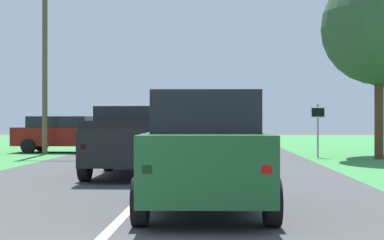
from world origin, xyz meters
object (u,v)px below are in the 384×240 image
(pickup_truck_lead, at_px, (134,140))
(crossing_suv_far, at_px, (64,133))
(keep_moving_sign, at_px, (318,123))
(extra_tree_1, at_px, (379,28))
(red_suv_near, at_px, (205,150))
(traffic_light, at_px, (87,29))
(utility_pole_right, at_px, (378,52))

(pickup_truck_lead, xyz_separation_m, crossing_suv_far, (-5.07, 11.51, -0.07))
(keep_moving_sign, height_order, extra_tree_1, extra_tree_1)
(keep_moving_sign, bearing_deg, pickup_truck_lead, -128.10)
(crossing_suv_far, xyz_separation_m, extra_tree_1, (13.91, -4.14, 4.35))
(red_suv_near, distance_m, traffic_light, 17.64)
(traffic_light, bearing_deg, red_suv_near, -70.38)
(red_suv_near, distance_m, pickup_truck_lead, 6.47)
(pickup_truck_lead, xyz_separation_m, keep_moving_sign, (6.58, 8.39, 0.44))
(pickup_truck_lead, height_order, keep_moving_sign, keep_moving_sign)
(extra_tree_1, bearing_deg, traffic_light, 168.42)
(pickup_truck_lead, distance_m, utility_pole_right, 12.76)
(traffic_light, bearing_deg, pickup_truck_lead, -70.11)
(traffic_light, height_order, crossing_suv_far, traffic_light)
(red_suv_near, height_order, extra_tree_1, extra_tree_1)
(pickup_truck_lead, xyz_separation_m, extra_tree_1, (8.83, 7.37, 4.27))
(traffic_light, height_order, utility_pole_right, utility_pole_right)
(utility_pole_right, bearing_deg, crossing_suv_far, 167.20)
(keep_moving_sign, relative_size, extra_tree_1, 0.30)
(red_suv_near, bearing_deg, crossing_suv_far, 112.21)
(keep_moving_sign, bearing_deg, extra_tree_1, -24.30)
(utility_pole_right, relative_size, extra_tree_1, 1.17)
(traffic_light, distance_m, utility_pole_right, 12.81)
(red_suv_near, bearing_deg, utility_pole_right, 64.30)
(utility_pole_right, xyz_separation_m, extra_tree_1, (-0.22, -0.93, 0.84))
(utility_pole_right, bearing_deg, extra_tree_1, -103.52)
(keep_moving_sign, xyz_separation_m, crossing_suv_far, (-11.65, 3.13, -0.51))
(red_suv_near, relative_size, extra_tree_1, 0.60)
(red_suv_near, distance_m, crossing_suv_far, 19.03)
(red_suv_near, relative_size, traffic_light, 0.52)
(traffic_light, xyz_separation_m, crossing_suv_far, (-1.48, 1.60, -4.81))
(keep_moving_sign, bearing_deg, red_suv_near, -107.08)
(traffic_light, distance_m, crossing_suv_far, 5.28)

